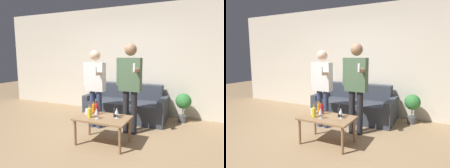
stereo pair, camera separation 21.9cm
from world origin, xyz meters
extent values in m
plane|color=#997A56|center=(0.00, 0.00, 0.00)|extent=(16.00, 16.00, 0.00)
cube|color=beige|center=(0.00, 2.22, 1.35)|extent=(8.00, 0.06, 2.70)
cube|color=#383D47|center=(0.04, 1.53, 0.22)|extent=(1.58, 0.65, 0.43)
cube|color=#383D47|center=(0.04, 1.98, 0.39)|extent=(1.58, 0.25, 0.79)
cube|color=#383D47|center=(-0.82, 1.66, 0.27)|extent=(0.14, 0.90, 0.55)
cube|color=#383D47|center=(0.90, 1.66, 0.27)|extent=(0.14, 0.90, 0.55)
cube|color=#8E6B47|center=(0.14, 0.20, 0.44)|extent=(0.89, 0.57, 0.03)
cylinder|color=#8E6B47|center=(-0.26, -0.04, 0.21)|extent=(0.04, 0.04, 0.43)
cylinder|color=#8E6B47|center=(0.54, -0.04, 0.21)|extent=(0.04, 0.04, 0.43)
cylinder|color=#8E6B47|center=(-0.26, 0.43, 0.21)|extent=(0.04, 0.04, 0.43)
cylinder|color=#8E6B47|center=(0.54, 0.43, 0.21)|extent=(0.04, 0.04, 0.43)
cylinder|color=black|center=(0.32, 0.30, 0.53)|extent=(0.07, 0.07, 0.14)
cylinder|color=black|center=(0.32, 0.30, 0.63)|extent=(0.03, 0.03, 0.06)
cylinder|color=black|center=(0.32, 0.30, 0.65)|extent=(0.03, 0.03, 0.01)
cylinder|color=#B21E1E|center=(-0.03, 0.31, 0.54)|extent=(0.06, 0.06, 0.16)
cylinder|color=#B21E1E|center=(-0.03, 0.31, 0.66)|extent=(0.02, 0.02, 0.06)
cylinder|color=black|center=(-0.03, 0.31, 0.68)|extent=(0.03, 0.03, 0.01)
cylinder|color=orange|center=(-0.13, 0.38, 0.54)|extent=(0.07, 0.07, 0.16)
cylinder|color=orange|center=(-0.13, 0.38, 0.65)|extent=(0.03, 0.03, 0.06)
cylinder|color=black|center=(-0.13, 0.38, 0.67)|extent=(0.03, 0.03, 0.01)
cylinder|color=yellow|center=(-0.06, 0.10, 0.54)|extent=(0.07, 0.07, 0.16)
cylinder|color=yellow|center=(-0.06, 0.10, 0.65)|extent=(0.03, 0.03, 0.06)
cylinder|color=black|center=(-0.06, 0.10, 0.67)|extent=(0.03, 0.03, 0.01)
cylinder|color=silver|center=(0.08, 0.09, 0.46)|extent=(0.06, 0.06, 0.01)
cylinder|color=silver|center=(0.08, 0.09, 0.50)|extent=(0.01, 0.01, 0.07)
cone|color=silver|center=(0.08, 0.09, 0.59)|extent=(0.07, 0.07, 0.10)
cylinder|color=silver|center=(0.37, 0.24, 0.46)|extent=(0.07, 0.07, 0.01)
cylinder|color=silver|center=(0.37, 0.24, 0.50)|extent=(0.01, 0.01, 0.07)
cone|color=silver|center=(0.37, 0.24, 0.58)|extent=(0.07, 0.07, 0.10)
cylinder|color=white|center=(-0.18, 0.25, 0.51)|extent=(0.09, 0.09, 0.10)
cylinder|color=navy|center=(-0.41, 0.84, 0.38)|extent=(0.11, 0.11, 0.77)
cylinder|color=navy|center=(-0.25, 0.84, 0.38)|extent=(0.11, 0.11, 0.77)
cube|color=white|center=(-0.33, 0.84, 1.06)|extent=(0.39, 0.17, 0.58)
sphere|color=beige|center=(-0.33, 0.84, 1.48)|extent=(0.21, 0.21, 0.21)
cylinder|color=white|center=(-0.56, 0.84, 1.10)|extent=(0.07, 0.07, 0.49)
cylinder|color=beige|center=(-0.18, 0.71, 1.14)|extent=(0.07, 0.26, 0.07)
cube|color=white|center=(-0.18, 0.55, 1.20)|extent=(0.03, 0.03, 0.14)
cylinder|color=#232328|center=(0.33, 0.82, 0.41)|extent=(0.11, 0.11, 0.82)
cylinder|color=#232328|center=(0.49, 0.82, 0.41)|extent=(0.11, 0.11, 0.82)
cube|color=#4C6B4C|center=(0.41, 0.82, 1.13)|extent=(0.40, 0.18, 0.62)
sphere|color=#9E7556|center=(0.41, 0.82, 1.59)|extent=(0.23, 0.23, 0.23)
cylinder|color=#4C6B4C|center=(0.17, 0.82, 1.18)|extent=(0.07, 0.07, 0.52)
cylinder|color=#9E7556|center=(0.57, 0.68, 1.22)|extent=(0.07, 0.27, 0.07)
cube|color=white|center=(0.57, 0.51, 1.28)|extent=(0.03, 0.03, 0.14)
cylinder|color=#4C4C51|center=(1.30, 1.89, 0.08)|extent=(0.18, 0.18, 0.16)
cylinder|color=#476B38|center=(1.30, 1.89, 0.26)|extent=(0.02, 0.02, 0.20)
sphere|color=#337A38|center=(1.30, 1.89, 0.48)|extent=(0.34, 0.34, 0.34)
camera|label=1|loc=(1.55, -2.69, 1.49)|focal=32.00mm
camera|label=2|loc=(1.74, -2.60, 1.49)|focal=32.00mm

